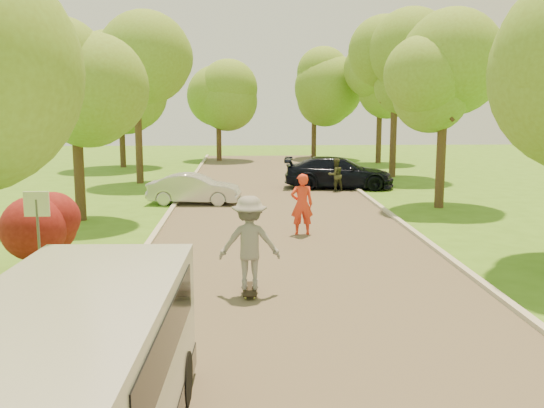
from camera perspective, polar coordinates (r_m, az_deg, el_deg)
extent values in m
plane|color=#43761C|center=(10.14, 5.05, -14.19)|extent=(100.00, 100.00, 0.00)
cube|color=#4C4438|center=(17.72, 1.56, -3.77)|extent=(8.00, 60.00, 0.01)
cube|color=#B2AD9E|center=(17.87, -11.53, -3.67)|extent=(0.18, 60.00, 0.12)
cube|color=#B2AD9E|center=(18.45, 14.22, -3.35)|extent=(0.18, 60.00, 0.12)
cylinder|color=#59595E|center=(14.27, -21.07, -3.57)|extent=(0.06, 0.06, 2.00)
cube|color=white|center=(14.11, -21.28, 0.00)|extent=(0.55, 0.04, 0.55)
cylinder|color=#382619|center=(15.96, -20.97, -4.63)|extent=(0.12, 0.12, 0.70)
sphere|color=#590F0F|center=(15.80, -21.13, -1.98)|extent=(1.70, 1.70, 1.70)
cylinder|color=#382619|center=(22.09, -17.69, 2.55)|extent=(0.36, 0.36, 3.15)
sphere|color=olive|center=(21.95, -18.06, 9.92)|extent=(4.20, 4.20, 4.20)
sphere|color=olive|center=(21.81, -16.52, 11.66)|extent=(3.15, 3.15, 3.15)
cylinder|color=#382619|center=(31.72, -12.41, 5.36)|extent=(0.36, 0.36, 3.83)
sphere|color=olive|center=(31.66, -12.63, 11.42)|extent=(4.80, 4.80, 4.80)
sphere|color=olive|center=(31.59, -11.36, 12.78)|extent=(3.60, 3.60, 3.60)
cylinder|color=#382619|center=(24.56, 15.58, 3.57)|extent=(0.36, 0.36, 3.38)
sphere|color=olive|center=(24.45, 15.90, 10.60)|extent=(4.40, 4.40, 4.40)
sphere|color=olive|center=(24.69, 17.45, 12.04)|extent=(3.30, 3.30, 3.30)
cylinder|color=#382619|center=(34.28, 11.33, 5.88)|extent=(0.36, 0.36, 4.05)
sphere|color=olive|center=(34.26, 11.53, 11.87)|extent=(5.20, 5.20, 5.20)
sphere|color=olive|center=(34.50, 12.87, 13.11)|extent=(3.90, 3.90, 3.90)
cylinder|color=#382619|center=(40.01, -13.91, 5.95)|extent=(0.36, 0.36, 3.60)
sphere|color=olive|center=(39.96, -14.10, 10.68)|extent=(5.00, 5.00, 5.00)
sphere|color=olive|center=(39.85, -13.07, 11.80)|extent=(3.75, 3.75, 3.75)
cylinder|color=#382619|center=(42.29, 10.03, 6.41)|extent=(0.36, 0.36, 3.83)
sphere|color=olive|center=(42.25, 10.16, 11.04)|extent=(5.00, 5.00, 5.00)
sphere|color=olive|center=(42.45, 11.20, 12.01)|extent=(3.75, 3.75, 3.75)
cylinder|color=#382619|center=(43.30, -5.02, 6.29)|extent=(0.36, 0.36, 3.38)
sphere|color=olive|center=(43.24, -5.08, 10.43)|extent=(4.80, 4.80, 4.80)
sphere|color=olive|center=(43.23, -4.13, 11.40)|extent=(3.60, 3.60, 3.60)
cylinder|color=#382619|center=(45.56, 3.96, 6.60)|extent=(0.36, 0.36, 3.60)
sphere|color=olive|center=(45.52, 4.01, 10.75)|extent=(5.00, 5.00, 5.00)
sphere|color=olive|center=(45.64, 4.98, 11.68)|extent=(3.75, 3.75, 3.75)
cube|color=silver|center=(6.95, -19.03, -16.16)|extent=(2.30, 5.43, 1.84)
cube|color=black|center=(7.02, -18.51, -11.90)|extent=(2.28, 3.87, 0.61)
cylinder|color=black|center=(9.09, -21.06, -15.19)|extent=(0.29, 0.75, 0.74)
cylinder|color=black|center=(8.64, -8.68, -15.96)|extent=(0.29, 0.75, 0.74)
imported|color=silver|center=(24.84, -7.33, 1.42)|extent=(3.87, 1.74, 1.23)
imported|color=black|center=(29.36, 6.30, 2.95)|extent=(5.44, 2.72, 1.52)
cube|color=black|center=(13.15, -2.10, -7.98)|extent=(0.30, 1.03, 0.02)
cylinder|color=#BFCC4C|center=(13.52, -1.71, -7.79)|extent=(0.04, 0.08, 0.08)
cylinder|color=#BFCC4C|center=(13.52, -2.49, -7.80)|extent=(0.04, 0.08, 0.08)
cylinder|color=#BFCC4C|center=(12.82, -1.68, -8.77)|extent=(0.04, 0.08, 0.08)
cylinder|color=#BFCC4C|center=(12.82, -2.51, -8.77)|extent=(0.04, 0.08, 0.08)
imported|color=gray|center=(12.88, -2.13, -3.66)|extent=(1.31, 0.76, 2.01)
imported|color=red|center=(18.78, 2.83, -0.04)|extent=(0.73, 0.50, 1.93)
imported|color=#353821|center=(28.27, 6.01, 2.74)|extent=(0.91, 0.82, 1.55)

